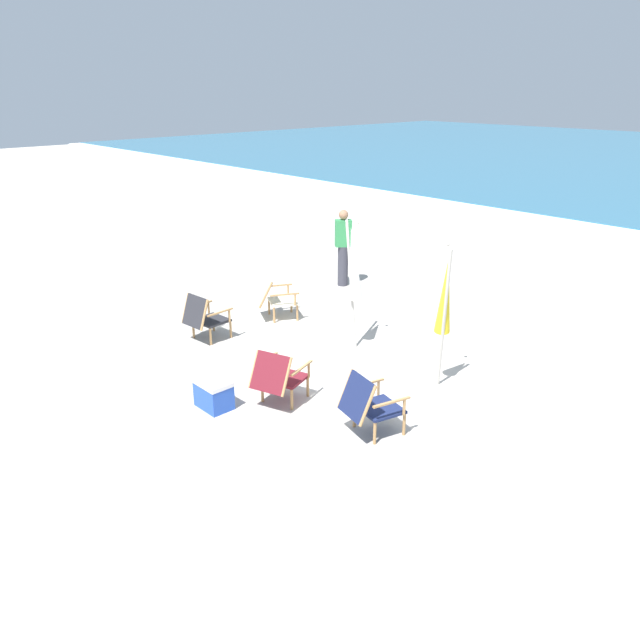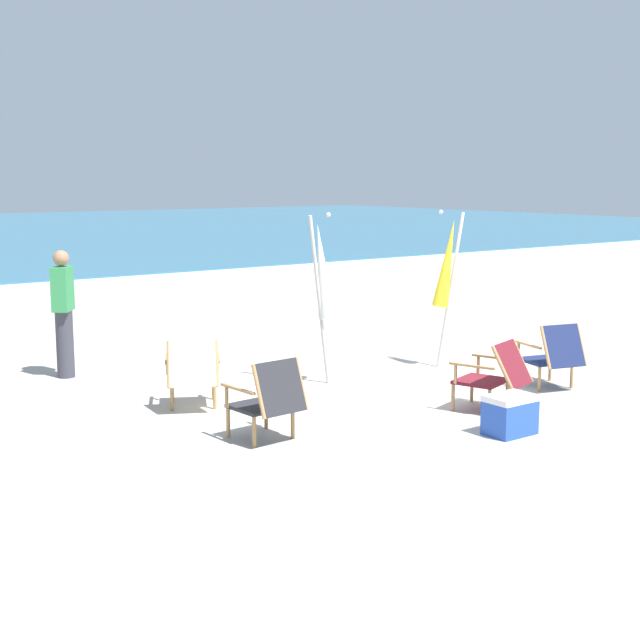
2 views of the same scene
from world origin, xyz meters
name	(u,v)px [view 2 (image 2 of 2)]	position (x,y,z in m)	size (l,w,h in m)	color
ground_plane	(431,387)	(0.00, 0.00, 0.00)	(80.00, 80.00, 0.00)	#B2AAA0
surf_band	(60,284)	(0.00, 12.78, 0.03)	(80.00, 1.10, 0.06)	white
beach_chair_far_center	(269,398)	(-2.81, -0.73, 0.43)	(0.63, 0.72, 0.82)	#28282D
beach_chair_front_left	(193,371)	(-2.83, 0.79, 0.42)	(0.85, 0.92, 0.79)	beige
beach_chair_back_left	(495,374)	(-0.23, -1.25, 0.42)	(0.78, 0.89, 0.79)	maroon
beach_chair_front_right	(554,354)	(1.13, -0.94, 0.43)	(0.73, 0.83, 0.81)	#19234C
umbrella_furled_white	(322,273)	(-0.97, 0.93, 1.38)	(0.39, 0.24, 2.11)	#B7B2A8
umbrella_furled_yellow	(447,265)	(0.95, 0.74, 1.38)	(0.42, 0.42, 2.11)	#B7B2A8
person_near_chairs	(64,312)	(-3.41, 3.15, 0.84)	(0.37, 0.39, 1.63)	#383842
cooler_box	(510,415)	(-0.75, -1.95, 0.20)	(0.49, 0.35, 0.40)	blue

